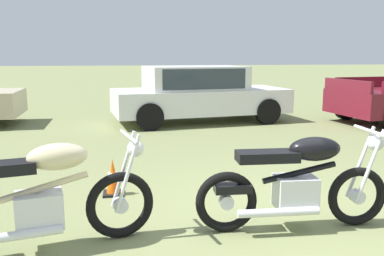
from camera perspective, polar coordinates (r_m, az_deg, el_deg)
name	(u,v)px	position (r m, az deg, el deg)	size (l,w,h in m)	color
ground_plane	(291,227)	(4.43, 13.52, -13.16)	(120.00, 120.00, 0.00)	olive
motorcycle_cream	(39,198)	(3.91, -20.39, -9.13)	(2.09, 0.84, 1.02)	black
motorcycle_black	(296,183)	(4.25, 14.23, -7.34)	(1.97, 0.64, 1.02)	black
car_white	(198,91)	(10.60, 0.79, 5.14)	(4.62, 2.45, 1.43)	silver
traffic_cone	(113,179)	(5.26, -10.89, -6.90)	(0.25, 0.25, 0.46)	#EA590F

